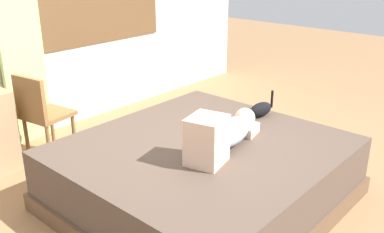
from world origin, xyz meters
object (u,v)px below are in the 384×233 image
object	(u,v)px
bed	(203,174)
cat	(259,110)
person_lying	(223,133)
chair_by_desk	(41,112)

from	to	relation	value
bed	cat	world-z (taller)	cat
cat	person_lying	bearing A→B (deg)	-168.32
person_lying	chair_by_desk	bearing A→B (deg)	107.30
bed	cat	bearing A→B (deg)	0.25
bed	cat	distance (m)	0.84
bed	chair_by_desk	distance (m)	1.63
bed	person_lying	world-z (taller)	person_lying
cat	chair_by_desk	xyz separation A→B (m)	(-1.23, 1.53, -0.06)
person_lying	chair_by_desk	distance (m)	1.76
cat	bed	bearing A→B (deg)	-179.75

